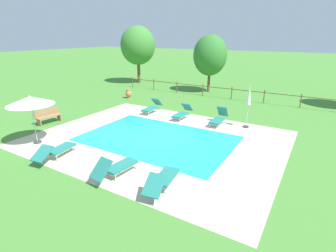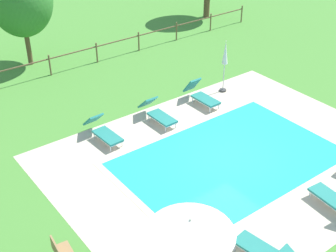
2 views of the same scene
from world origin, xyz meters
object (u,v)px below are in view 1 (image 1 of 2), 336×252
at_px(sun_lounger_north_near_steps, 152,107).
at_px(tree_centre, 138,46).
at_px(patio_umbrella_open_foreground, 30,101).
at_px(terracotta_urn_near_fence, 128,93).
at_px(sun_lounger_north_far, 116,167).
at_px(sun_lounger_south_mid, 163,179).
at_px(wooden_bench_lawn_side, 48,116).
at_px(sun_lounger_south_near_corner, 219,118).
at_px(tree_west_mid, 210,55).
at_px(patio_umbrella_closed_row_west, 249,100).
at_px(sun_lounger_north_mid, 56,150).
at_px(sun_lounger_north_end, 182,113).

relative_size(sun_lounger_north_near_steps, tree_centre, 0.33).
distance_m(patio_umbrella_open_foreground, terracotta_urn_near_fence, 10.21).
bearing_deg(sun_lounger_north_far, sun_lounger_south_mid, 5.76).
bearing_deg(wooden_bench_lawn_side, sun_lounger_south_near_corner, 29.54).
bearing_deg(terracotta_urn_near_fence, tree_west_mid, 51.30).
bearing_deg(patio_umbrella_closed_row_west, sun_lounger_south_mid, -95.68).
height_order(sun_lounger_south_mid, tree_centre, tree_centre).
xyz_separation_m(sun_lounger_north_near_steps, tree_centre, (-7.82, 8.93, 3.58)).
distance_m(patio_umbrella_open_foreground, tree_west_mid, 15.98).
xyz_separation_m(wooden_bench_lawn_side, terracotta_urn_near_fence, (-0.01, 7.57, -0.06)).
xyz_separation_m(patio_umbrella_open_foreground, wooden_bench_lawn_side, (-2.21, 2.24, -1.67)).
height_order(sun_lounger_north_mid, wooden_bench_lawn_side, wooden_bench_lawn_side).
bearing_deg(sun_lounger_south_near_corner, sun_lounger_north_end, -177.86).
xyz_separation_m(patio_umbrella_open_foreground, tree_west_mid, (2.52, 15.74, 1.17)).
bearing_deg(patio_umbrella_closed_row_west, sun_lounger_south_near_corner, -168.66).
distance_m(sun_lounger_north_near_steps, terracotta_urn_near_fence, 4.78).
height_order(sun_lounger_north_near_steps, terracotta_urn_near_fence, sun_lounger_north_near_steps).
xyz_separation_m(sun_lounger_south_near_corner, patio_umbrella_open_foreground, (-6.69, -7.29, 1.74)).
bearing_deg(patio_umbrella_closed_row_west, sun_lounger_north_end, -174.20).
distance_m(sun_lounger_north_end, patio_umbrella_closed_row_west, 4.16).
bearing_deg(patio_umbrella_closed_row_west, sun_lounger_north_mid, -126.32).
relative_size(sun_lounger_south_mid, patio_umbrella_open_foreground, 0.88).
height_order(sun_lounger_south_near_corner, patio_umbrella_closed_row_west, patio_umbrella_closed_row_west).
height_order(patio_umbrella_closed_row_west, terracotta_urn_near_fence, patio_umbrella_closed_row_west).
bearing_deg(sun_lounger_north_far, patio_umbrella_open_foreground, 175.64).
bearing_deg(sun_lounger_north_far, sun_lounger_north_near_steps, 115.20).
bearing_deg(sun_lounger_north_near_steps, terracotta_urn_near_fence, 148.80).
height_order(sun_lounger_north_near_steps, wooden_bench_lawn_side, sun_lounger_north_near_steps).
bearing_deg(patio_umbrella_open_foreground, tree_centre, 110.14).
xyz_separation_m(sun_lounger_north_mid, sun_lounger_north_end, (2.06, 7.77, 0.02)).
relative_size(sun_lounger_south_near_corner, terracotta_urn_near_fence, 2.45).
distance_m(sun_lounger_north_near_steps, sun_lounger_south_near_corner, 4.83).
xyz_separation_m(sun_lounger_north_end, tree_west_mid, (-1.78, 8.54, 2.92)).
relative_size(sun_lounger_north_far, tree_centre, 0.33).
distance_m(sun_lounger_south_near_corner, tree_west_mid, 9.86).
bearing_deg(tree_west_mid, sun_lounger_north_mid, -90.98).
xyz_separation_m(sun_lounger_north_end, wooden_bench_lawn_side, (-6.51, -4.96, 0.08)).
xyz_separation_m(sun_lounger_south_near_corner, terracotta_urn_near_fence, (-8.92, 2.53, 0.01)).
bearing_deg(wooden_bench_lawn_side, sun_lounger_north_end, 37.28).
bearing_deg(tree_west_mid, patio_umbrella_open_foreground, -99.09).
distance_m(terracotta_urn_near_fence, tree_west_mid, 8.12).
distance_m(wooden_bench_lawn_side, tree_west_mid, 14.58).
distance_m(sun_lounger_north_near_steps, sun_lounger_north_far, 8.58).
distance_m(patio_umbrella_closed_row_west, terracotta_urn_near_fence, 10.77).
relative_size(wooden_bench_lawn_side, terracotta_urn_near_fence, 2.04).
xyz_separation_m(sun_lounger_north_mid, tree_centre, (-8.21, 16.84, 3.61)).
height_order(sun_lounger_north_mid, patio_umbrella_closed_row_west, patio_umbrella_closed_row_west).
bearing_deg(sun_lounger_north_far, patio_umbrella_closed_row_west, 71.19).
height_order(sun_lounger_south_mid, patio_umbrella_open_foreground, patio_umbrella_open_foreground).
xyz_separation_m(sun_lounger_south_mid, patio_umbrella_closed_row_west, (0.78, 7.82, 1.28)).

